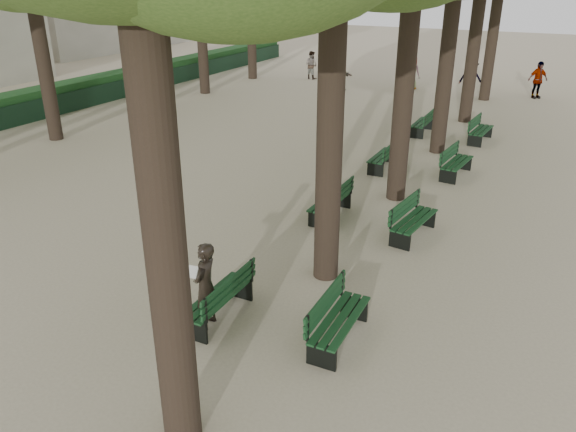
% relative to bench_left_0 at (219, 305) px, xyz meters
% --- Properties ---
extents(ground, '(120.00, 120.00, 0.00)m').
position_rel_bench_left_0_xyz_m(ground, '(-0.37, -0.62, -0.27)').
color(ground, tan).
rests_on(ground, ground).
extents(bench_left_0, '(0.59, 1.81, 0.92)m').
position_rel_bench_left_0_xyz_m(bench_left_0, '(0.00, 0.00, 0.00)').
color(bench_left_0, black).
rests_on(bench_left_0, ground).
extents(bench_left_1, '(0.59, 1.81, 0.92)m').
position_rel_bench_left_0_xyz_m(bench_left_1, '(0.00, 5.27, 0.00)').
color(bench_left_1, black).
rests_on(bench_left_1, ground).
extents(bench_left_2, '(0.58, 1.80, 0.92)m').
position_rel_bench_left_0_xyz_m(bench_left_2, '(0.00, 9.68, 0.00)').
color(bench_left_2, black).
rests_on(bench_left_2, ground).
extents(bench_left_3, '(0.58, 1.80, 0.92)m').
position_rel_bench_left_0_xyz_m(bench_left_3, '(0.00, 14.56, 0.00)').
color(bench_left_3, black).
rests_on(bench_left_3, ground).
extents(bench_right_0, '(0.61, 1.81, 0.92)m').
position_rel_bench_left_0_xyz_m(bench_right_0, '(2.27, 0.34, 0.00)').
color(bench_right_0, black).
rests_on(bench_right_0, ground).
extents(bench_right_1, '(0.80, 1.86, 0.92)m').
position_rel_bench_left_0_xyz_m(bench_right_1, '(2.27, 5.09, 0.00)').
color(bench_right_1, black).
rests_on(bench_right_1, ground).
extents(bench_right_2, '(0.75, 1.85, 0.92)m').
position_rel_bench_left_0_xyz_m(bench_right_2, '(2.27, 10.05, 0.00)').
color(bench_right_2, black).
rests_on(bench_right_2, ground).
extents(bench_right_3, '(0.71, 1.84, 0.92)m').
position_rel_bench_left_0_xyz_m(bench_right_3, '(2.27, 14.44, 0.00)').
color(bench_right_3, black).
rests_on(bench_right_3, ground).
extents(man_with_map, '(0.64, 0.70, 1.66)m').
position_rel_bench_left_0_xyz_m(man_with_map, '(-0.05, -0.30, 0.56)').
color(man_with_map, black).
rests_on(man_with_map, ground).
extents(pedestrian_a, '(0.84, 0.48, 1.62)m').
position_rel_bench_left_0_xyz_m(pedestrian_a, '(-9.15, 23.84, 0.54)').
color(pedestrian_a, '#262628').
rests_on(pedestrian_a, ground).
extents(pedestrian_b, '(1.23, 0.78, 1.83)m').
position_rel_bench_left_0_xyz_m(pedestrian_b, '(0.23, 23.18, 0.64)').
color(pedestrian_b, '#262628').
rests_on(pedestrian_b, ground).
extents(pedestrian_c, '(1.06, 0.97, 1.83)m').
position_rel_bench_left_0_xyz_m(pedestrian_c, '(3.38, 23.97, 0.64)').
color(pedestrian_c, '#262628').
rests_on(pedestrian_c, ground).
extents(pedestrian_d, '(0.94, 0.54, 1.80)m').
position_rel_bench_left_0_xyz_m(pedestrian_d, '(-2.95, 23.50, 0.63)').
color(pedestrian_d, '#262628').
rests_on(pedestrian_d, ground).
extents(pedestrian_e, '(1.34, 1.22, 1.61)m').
position_rel_bench_left_0_xyz_m(pedestrian_e, '(-6.26, 21.52, 0.53)').
color(pedestrian_e, '#262628').
rests_on(pedestrian_e, ground).
extents(fence, '(0.08, 42.00, 0.90)m').
position_rel_bench_left_0_xyz_m(fence, '(-15.37, 10.38, 0.18)').
color(fence, black).
rests_on(fence, ground).
extents(hedge, '(1.20, 42.00, 1.20)m').
position_rel_bench_left_0_xyz_m(hedge, '(-16.07, 10.38, 0.33)').
color(hedge, '#153D18').
rests_on(hedge, ground).
extents(building_far, '(12.00, 16.00, 7.00)m').
position_rel_bench_left_0_xyz_m(building_far, '(-33.37, 29.38, 3.23)').
color(building_far, '#B7B2A3').
rests_on(building_far, ground).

